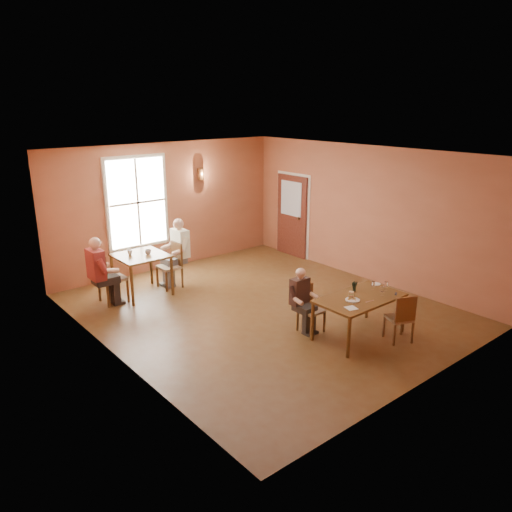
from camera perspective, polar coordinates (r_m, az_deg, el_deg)
ground at (r=9.80m, az=0.75°, el=-6.14°), size 6.00×7.00×0.01m
wall_back at (r=12.12m, az=-10.06°, el=5.61°), size 6.00×0.04×3.00m
wall_front at (r=7.14m, az=19.34°, el=-3.34°), size 6.00×0.04×3.00m
wall_left at (r=7.79m, az=-16.27°, el=-1.36°), size 0.04×7.00×3.00m
wall_right at (r=11.43m, az=12.35°, el=4.78°), size 0.04×7.00×3.00m
ceiling at (r=9.04m, az=0.83°, el=11.59°), size 6.00×7.00×0.04m
window at (r=11.67m, az=-13.40°, el=5.96°), size 1.36×0.10×1.96m
door at (r=12.99m, az=4.08°, el=4.58°), size 0.12×1.04×2.10m
wall_sconce at (r=12.38m, az=-6.35°, el=9.30°), size 0.16×0.16×0.28m
main_table at (r=8.80m, az=11.67°, el=-6.80°), size 1.54×0.87×0.72m
chair_diner_main at (r=8.81m, az=6.34°, el=-6.10°), size 0.37×0.37×0.83m
diner_main at (r=8.74m, az=6.51°, el=-5.33°), size 0.44×0.44×1.10m
chair_empty at (r=8.78m, az=16.04°, el=-6.72°), size 0.50×0.50×0.85m
plate_food at (r=8.49m, az=10.98°, el=-4.91°), size 0.25×0.25×0.03m
sandwich at (r=8.56m, az=10.83°, el=-4.45°), size 0.11×0.11×0.10m
goblet_a at (r=9.01m, az=13.21°, el=-3.28°), size 0.08×0.08×0.16m
goblet_b at (r=9.00m, az=14.64°, el=-3.34°), size 0.08×0.08×0.18m
goblet_c at (r=8.77m, az=14.24°, el=-3.89°), size 0.09×0.09×0.17m
menu_stand at (r=8.86m, az=11.19°, el=-3.47°), size 0.11×0.08×0.17m
knife at (r=8.51m, az=12.87°, el=-5.06°), size 0.19×0.05×0.00m
napkin at (r=8.18m, az=10.81°, el=-5.86°), size 0.21×0.21×0.01m
side_plate at (r=9.31m, az=13.57°, el=-3.12°), size 0.18×0.18×0.01m
sunglasses at (r=8.93m, az=15.70°, el=-4.17°), size 0.12×0.09×0.01m
second_table at (r=10.68m, az=-12.88°, el=-2.09°), size 0.98×0.98×0.87m
chair_diner_white at (r=10.95m, az=-9.89°, el=-1.10°), size 0.43×0.43×0.98m
diner_white at (r=10.90m, az=-9.81°, el=0.02°), size 0.57×0.57×1.42m
chair_diner_maroon at (r=10.40m, az=-16.10°, el=-2.34°), size 0.46×0.46×1.05m
diner_maroon at (r=10.34m, az=-16.32°, el=-1.52°), size 0.55×0.55×1.38m
cup_a at (r=10.54m, az=-12.23°, el=0.45°), size 0.17×0.17×0.10m
cup_b at (r=10.58m, az=-14.21°, el=0.36°), size 0.12×0.12×0.10m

